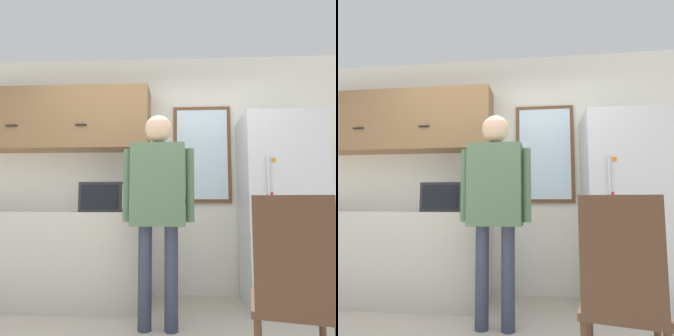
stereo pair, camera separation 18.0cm
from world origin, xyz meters
The scene contains 8 objects.
back_wall centered at (0.00, 1.76, 1.35)m, with size 6.00×0.06×2.70m.
counter centered at (-1.12, 1.41, 0.46)m, with size 2.16×0.65×0.92m.
upper_cabinets centered at (-1.12, 1.56, 1.92)m, with size 2.16×0.36×0.69m.
microwave centered at (-0.40, 1.30, 1.06)m, with size 0.49×0.39×0.28m.
person centered at (0.13, 0.82, 1.07)m, with size 0.59×0.23×1.74m.
refrigerator centered at (1.31, 1.41, 0.94)m, with size 0.76×0.66×1.88m.
chair centered at (0.93, 0.06, 0.55)m, with size 0.53×0.53×1.05m.
window centered at (0.55, 1.72, 1.55)m, with size 0.65×0.05×1.10m.
Camera 2 is at (0.51, -1.64, 1.01)m, focal length 32.00 mm.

